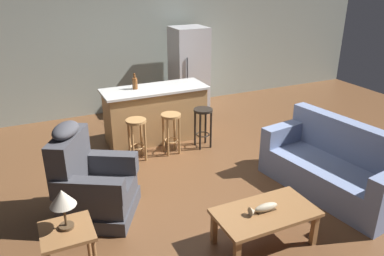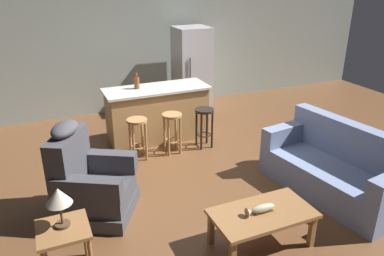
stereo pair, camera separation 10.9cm
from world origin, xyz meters
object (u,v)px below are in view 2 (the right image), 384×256
at_px(fish_figurine, 260,209).
at_px(recliner_near_lamp, 90,183).
at_px(coffee_table, 262,216).
at_px(refrigerator, 192,70).
at_px(end_table, 64,237).
at_px(bar_stool_middle, 172,126).
at_px(kitchen_island, 157,114).
at_px(bar_stool_right, 204,121).
at_px(couch, 335,169).
at_px(bar_stool_left, 138,132).
at_px(bottle_tall_green, 137,83).
at_px(table_lamp, 59,198).

bearing_deg(fish_figurine, recliner_near_lamp, 139.50).
relative_size(coffee_table, refrigerator, 0.62).
distance_m(end_table, bar_stool_middle, 2.88).
height_order(recliner_near_lamp, kitchen_island, recliner_near_lamp).
relative_size(kitchen_island, bar_stool_right, 2.65).
height_order(couch, bar_stool_left, couch).
relative_size(couch, bar_stool_left, 2.94).
bearing_deg(recliner_near_lamp, coffee_table, -10.63).
height_order(end_table, kitchen_island, kitchen_island).
distance_m(fish_figurine, couch, 1.62).
relative_size(coffee_table, fish_figurine, 3.24).
xyz_separation_m(bar_stool_right, bottle_tall_green, (-0.94, 0.71, 0.58)).
height_order(fish_figurine, end_table, end_table).
bearing_deg(table_lamp, coffee_table, -11.51).
height_order(table_lamp, kitchen_island, table_lamp).
bearing_deg(end_table, table_lamp, 77.65).
bearing_deg(refrigerator, fish_figurine, -104.27).
xyz_separation_m(kitchen_island, bar_stool_middle, (0.04, -0.63, -0.01)).
height_order(bar_stool_middle, bar_stool_right, same).
relative_size(coffee_table, bottle_tall_green, 4.07).
bearing_deg(kitchen_island, couch, -58.53).
bearing_deg(table_lamp, couch, 2.02).
relative_size(fish_figurine, recliner_near_lamp, 0.28).
height_order(fish_figurine, kitchen_island, kitchen_island).
height_order(fish_figurine, bottle_tall_green, bottle_tall_green).
height_order(bar_stool_right, bottle_tall_green, bottle_tall_green).
distance_m(bar_stool_right, bottle_tall_green, 1.31).
relative_size(fish_figurine, end_table, 0.61).
bearing_deg(couch, recliner_near_lamp, -22.67).
bearing_deg(end_table, bar_stool_right, 40.88).
distance_m(fish_figurine, bottle_tall_green, 3.31).
distance_m(fish_figurine, bar_stool_middle, 2.52).
xyz_separation_m(recliner_near_lamp, bar_stool_middle, (1.52, 1.19, 0.05)).
distance_m(coffee_table, bar_stool_right, 2.58).
distance_m(kitchen_island, bottle_tall_green, 0.66).
distance_m(table_lamp, bar_stool_middle, 2.88).
bearing_deg(bar_stool_left, bottle_tall_green, 72.72).
xyz_separation_m(bar_stool_right, refrigerator, (0.57, 1.83, 0.41)).
bearing_deg(kitchen_island, fish_figurine, -88.52).
xyz_separation_m(kitchen_island, bar_stool_left, (-0.54, -0.63, -0.01)).
bearing_deg(bar_stool_middle, bar_stool_right, 0.00).
distance_m(table_lamp, kitchen_island, 3.35).
xyz_separation_m(end_table, kitchen_island, (1.87, 2.78, 0.02)).
bearing_deg(coffee_table, bar_stool_middle, 91.68).
bearing_deg(fish_figurine, coffee_table, -1.60).
distance_m(table_lamp, bar_stool_left, 2.53).
bearing_deg(bar_stool_middle, kitchen_island, 93.53).
height_order(coffee_table, recliner_near_lamp, recliner_near_lamp).
bearing_deg(bar_stool_middle, recliner_near_lamp, -141.87).
bearing_deg(refrigerator, bottle_tall_green, -143.41).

